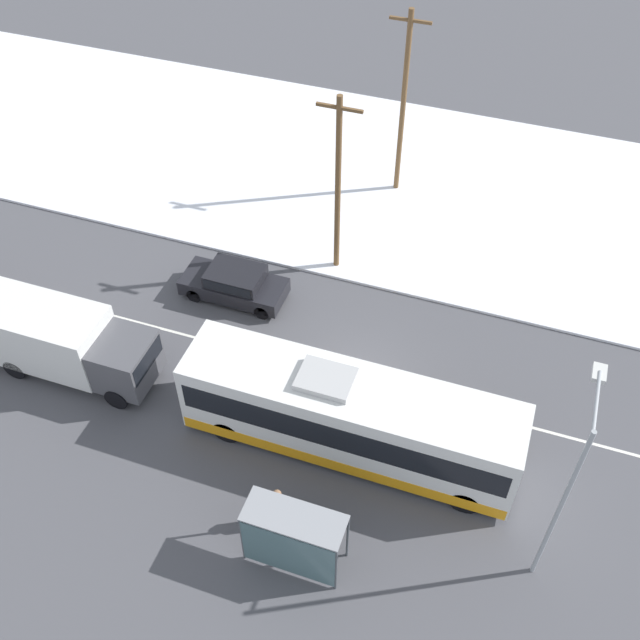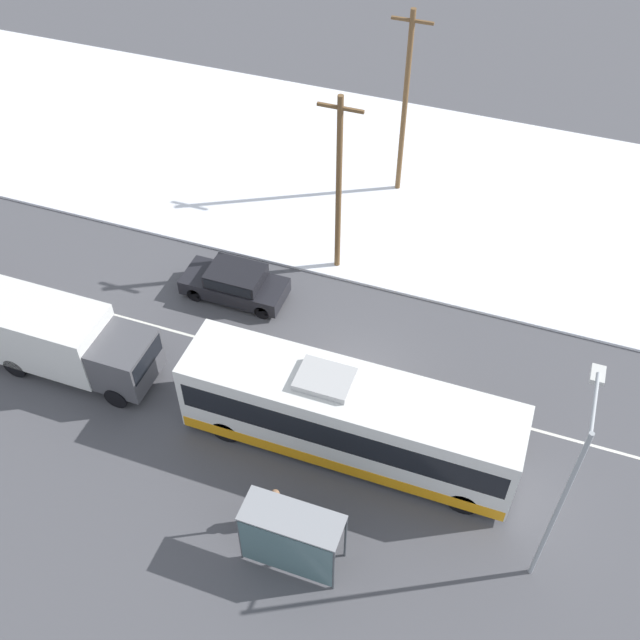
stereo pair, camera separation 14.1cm
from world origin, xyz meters
name	(u,v)px [view 1 (the left image)]	position (x,y,z in m)	size (l,w,h in m)	color
ground_plane	(355,380)	(0.00, 0.00, 0.00)	(120.00, 120.00, 0.00)	#4C4C51
snow_lot	(432,190)	(0.00, 12.60, 0.06)	(80.00, 15.01, 0.12)	white
lane_marking_center	(355,380)	(0.00, 0.00, 0.00)	(60.00, 0.12, 0.00)	silver
city_bus	(350,417)	(0.65, -2.88, 1.67)	(11.37, 2.57, 3.42)	white
box_truck	(63,340)	(-10.35, -2.98, 1.59)	(6.71, 2.30, 2.85)	silver
sedan_car	(235,282)	(-6.06, 2.70, 0.79)	(4.32, 1.80, 1.45)	black
pedestrian_at_stop	(278,504)	(-0.55, -6.43, 1.12)	(0.66, 0.29, 1.83)	#23232D
bus_shelter	(291,538)	(0.37, -7.63, 1.68)	(3.04, 1.20, 2.40)	gray
streetlamp	(570,476)	(7.38, -4.92, 4.58)	(0.36, 2.47, 7.25)	#9EA3A8
utility_pole_roadside	(338,185)	(-2.69, 5.87, 4.29)	(1.80, 0.24, 8.20)	brown
utility_pole_snowlot	(403,103)	(-1.72, 12.19, 4.64)	(1.80, 0.24, 8.90)	brown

